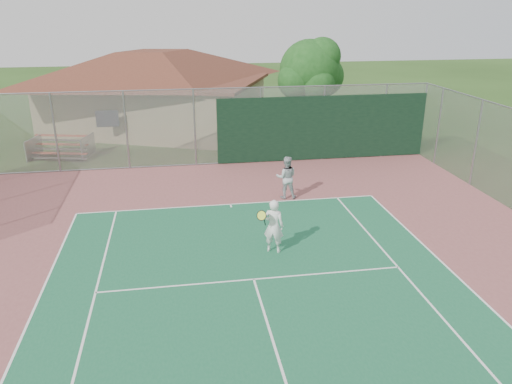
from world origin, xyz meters
TOP-DOWN VIEW (x-y plane):
  - back_fence at (2.11, 16.98)m, footprint 20.08×0.11m
  - side_fence_right at (10.00, 12.50)m, footprint 0.08×9.00m
  - clubhouse at (-2.91, 24.69)m, footprint 14.70×12.44m
  - bleachers at (-7.39, 19.41)m, footprint 2.95×2.09m
  - tree at (5.62, 21.70)m, footprint 3.86×3.66m
  - player_white_front at (0.83, 7.92)m, footprint 0.98×0.81m
  - player_grey_back at (2.18, 12.23)m, footprint 0.88×0.73m

SIDE VIEW (x-z plane):
  - bleachers at x=-7.39m, z-range 0.03..1.02m
  - player_grey_back at x=2.18m, z-range 0.00..1.63m
  - player_white_front at x=0.83m, z-range 0.01..1.66m
  - back_fence at x=2.11m, z-range -0.09..3.43m
  - side_fence_right at x=10.00m, z-range 0.00..3.50m
  - clubhouse at x=-2.91m, z-range 0.04..5.43m
  - tree at x=5.62m, z-range 0.85..6.23m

